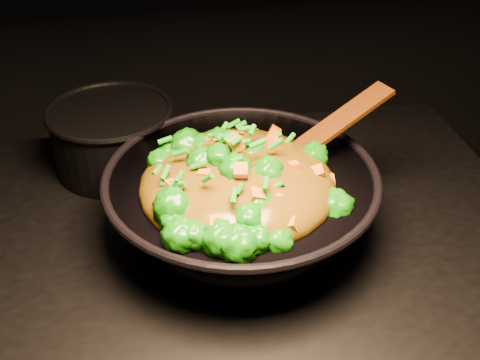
{
  "coord_description": "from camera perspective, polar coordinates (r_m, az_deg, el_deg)",
  "views": [
    {
      "loc": [
        -0.03,
        -0.64,
        1.52
      ],
      "look_at": [
        0.11,
        0.09,
        1.0
      ],
      "focal_mm": 45.0,
      "sensor_mm": 36.0,
      "label": 1
    }
  ],
  "objects": [
    {
      "name": "spatula",
      "position": [
        0.92,
        7.75,
        4.35
      ],
      "size": [
        0.24,
        0.12,
        0.1
      ],
      "primitive_type": "cube",
      "rotation": [
        0.0,
        -0.38,
        0.34
      ],
      "color": "#350F07",
      "rests_on": "wok"
    },
    {
      "name": "back_pot",
      "position": [
        1.12,
        -11.95,
        3.96
      ],
      "size": [
        0.25,
        0.25,
        0.12
      ],
      "primitive_type": "cylinder",
      "rotation": [
        0.0,
        0.0,
        -0.19
      ],
      "color": "black",
      "rests_on": "stovetop"
    },
    {
      "name": "stir_fry",
      "position": [
        0.84,
        -0.25,
        1.97
      ],
      "size": [
        0.38,
        0.38,
        0.1
      ],
      "primitive_type": null,
      "rotation": [
        0.0,
        0.0,
        0.41
      ],
      "color": "#177508",
      "rests_on": "wok"
    },
    {
      "name": "wok",
      "position": [
        0.93,
        0.11,
        -2.44
      ],
      "size": [
        0.48,
        0.48,
        0.11
      ],
      "primitive_type": null,
      "rotation": [
        0.0,
        0.0,
        0.22
      ],
      "color": "black",
      "rests_on": "stovetop"
    }
  ]
}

